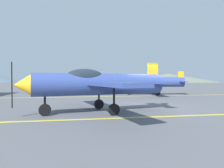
# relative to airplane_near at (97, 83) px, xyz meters

# --- Properties ---
(ground_plane) EXTENTS (400.00, 400.00, 0.00)m
(ground_plane) POSITION_rel_airplane_near_xyz_m (3.23, 1.42, -1.47)
(ground_plane) COLOR #54565B
(apron_line_near) EXTENTS (80.00, 0.16, 0.01)m
(apron_line_near) POSITION_rel_airplane_near_xyz_m (3.23, -1.60, -1.46)
(apron_line_near) COLOR yellow
(apron_line_near) RESTS_ON ground_plane
(apron_line_far) EXTENTS (80.00, 0.16, 0.01)m
(apron_line_far) POSITION_rel_airplane_near_xyz_m (3.23, 9.42, -1.46)
(apron_line_far) COLOR yellow
(apron_line_far) RESTS_ON ground_plane
(airplane_near) EXTENTS (7.62, 8.67, 2.60)m
(airplane_near) POSITION_rel_airplane_near_xyz_m (0.00, 0.00, 0.00)
(airplane_near) COLOR #33478C
(airplane_near) RESTS_ON ground_plane
(airplane_mid) EXTENTS (7.60, 8.71, 2.60)m
(airplane_mid) POSITION_rel_airplane_near_xyz_m (7.13, 10.82, 0.00)
(airplane_mid) COLOR #33478C
(airplane_mid) RESTS_ON ground_plane
(airplane_far) EXTENTS (7.56, 8.70, 2.60)m
(airplane_far) POSITION_rel_airplane_near_xyz_m (1.68, 22.48, 0.00)
(airplane_far) COLOR silver
(airplane_far) RESTS_ON ground_plane
(hill_centerleft) EXTENTS (52.55, 52.55, 8.17)m
(hill_centerleft) POSITION_rel_airplane_near_xyz_m (9.76, 141.11, 2.62)
(hill_centerleft) COLOR slate
(hill_centerleft) RESTS_ON ground_plane
(hill_centerright) EXTENTS (75.22, 75.22, 6.68)m
(hill_centerright) POSITION_rel_airplane_near_xyz_m (69.93, 134.03, 1.87)
(hill_centerright) COLOR slate
(hill_centerright) RESTS_ON ground_plane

